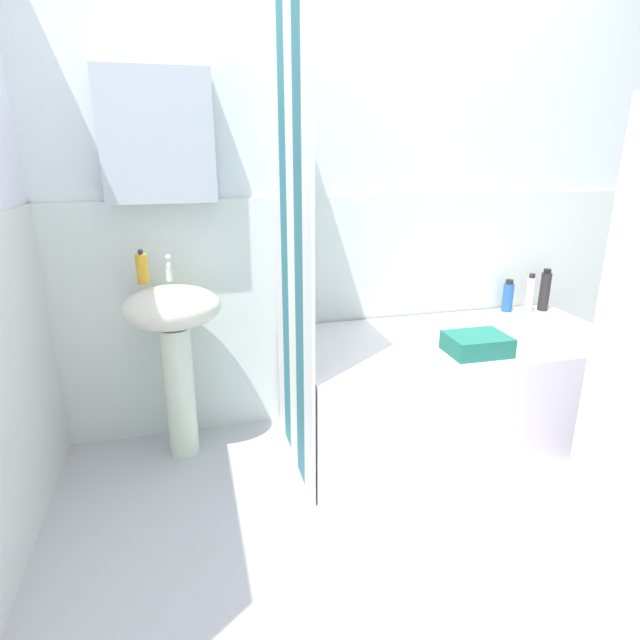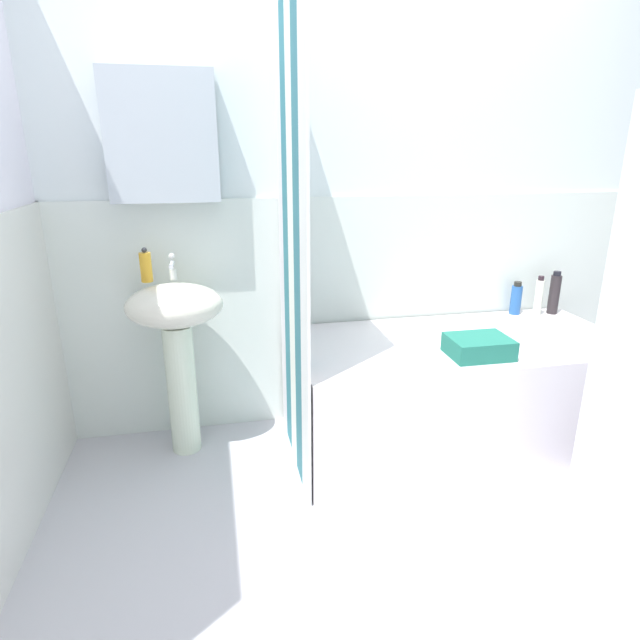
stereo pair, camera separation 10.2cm
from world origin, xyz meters
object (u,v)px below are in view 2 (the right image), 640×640
(bathtub, at_px, (455,391))
(body_wash_bottle, at_px, (516,299))
(conditioner_bottle, at_px, (554,294))
(lotion_bottle, at_px, (539,297))
(towel_folded, at_px, (479,347))
(sink, at_px, (177,331))
(soap_dispenser, at_px, (146,267))

(bathtub, xyz_separation_m, body_wash_bottle, (0.49, 0.32, 0.36))
(bathtub, height_order, conditioner_bottle, conditioner_bottle)
(lotion_bottle, distance_m, body_wash_bottle, 0.12)
(lotion_bottle, height_order, towel_folded, lotion_bottle)
(sink, distance_m, towel_folded, 1.38)
(sink, relative_size, lotion_bottle, 3.82)
(bathtub, bearing_deg, towel_folded, -94.68)
(sink, distance_m, body_wash_bottle, 1.83)
(lotion_bottle, bearing_deg, towel_folded, -141.41)
(body_wash_bottle, bearing_deg, bathtub, -146.46)
(sink, xyz_separation_m, lotion_bottle, (1.93, 0.09, 0.03))
(bathtub, distance_m, lotion_bottle, 0.76)
(bathtub, bearing_deg, body_wash_bottle, 33.54)
(towel_folded, bearing_deg, lotion_bottle, 38.59)
(sink, distance_m, bathtub, 1.39)
(body_wash_bottle, xyz_separation_m, towel_folded, (-0.51, -0.53, -0.04))
(bathtub, distance_m, body_wash_bottle, 0.69)
(bathtub, distance_m, conditioner_bottle, 0.85)
(sink, height_order, bathtub, sink)
(conditioner_bottle, relative_size, body_wash_bottle, 1.31)
(sink, bearing_deg, towel_folded, -16.88)
(soap_dispenser, xyz_separation_m, towel_folded, (1.43, -0.48, -0.32))
(bathtub, relative_size, conditioner_bottle, 6.66)
(soap_dispenser, distance_m, lotion_bottle, 2.06)
(bathtub, bearing_deg, sink, 171.90)
(towel_folded, bearing_deg, sink, 163.12)
(sink, height_order, conditioner_bottle, sink)
(bathtub, height_order, lotion_bottle, lotion_bottle)
(conditioner_bottle, bearing_deg, soap_dispenser, -179.38)
(bathtub, relative_size, lotion_bottle, 7.23)
(soap_dispenser, relative_size, lotion_bottle, 0.72)
(conditioner_bottle, bearing_deg, lotion_bottle, -175.53)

